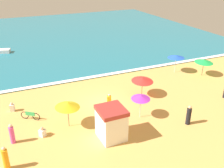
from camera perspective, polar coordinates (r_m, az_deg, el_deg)
The scene contains 17 objects.
ground_plane at distance 25.32m, azimuth -1.86°, elevation -4.18°, with size 60.00×60.00×0.00m, color #E0A856.
ocean_water at distance 50.77m, azimuth -13.96°, elevation 10.18°, with size 60.00×44.00×0.10m, color teal.
wave_breaker_foam at distance 30.63m, azimuth -6.28°, elevation 1.26°, with size 57.00×0.70×0.01m, color white.
lifeguard_cabana at distance 19.88m, azimuth -0.14°, elevation -8.61°, with size 2.01×2.19×2.59m.
beach_umbrella_0 at distance 32.80m, azimuth 19.61°, elevation 4.75°, with size 2.57×2.58×2.03m.
beach_umbrella_3 at distance 26.11m, azimuth 6.73°, elevation 0.96°, with size 2.56×2.57×2.03m.
beach_umbrella_5 at distance 21.15m, azimuth -9.80°, elevation -4.56°, with size 2.69×2.68×2.30m.
beach_umbrella_6 at distance 32.75m, azimuth 13.96°, elevation 5.89°, with size 2.88×2.88×2.23m.
beach_umbrella_7 at distance 22.25m, azimuth 6.35°, elevation -2.88°, with size 2.11×2.12×2.21m.
parked_bicycle at distance 23.67m, azimuth -17.56°, elevation -6.63°, with size 1.50×1.13×0.76m.
beachgoer_1 at distance 21.03m, azimuth -21.20°, elevation -10.27°, with size 0.51×0.51×1.64m.
beachgoer_2 at distance 21.30m, azimuth -15.10°, elevation -10.24°, with size 0.62×0.62×0.81m.
beachgoer_5 at distance 25.18m, azimuth -0.62°, elevation -3.31°, with size 0.50×0.50×0.93m.
beachgoer_6 at distance 25.48m, azimuth -21.16°, elevation -4.81°, with size 0.46×0.46×0.90m.
beachgoer_7 at distance 18.76m, azimuth -22.42°, elevation -15.06°, with size 0.43×0.43×1.78m.
beachgoer_11 at distance 22.67m, azimuth 16.55°, elevation -6.68°, with size 0.51×0.51×1.75m.
small_boat_0 at distance 42.92m, azimuth -23.36°, elevation 6.67°, with size 2.95×1.89×0.53m.
Camera 1 is at (-8.13, -20.60, 12.27)m, focal length 41.46 mm.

